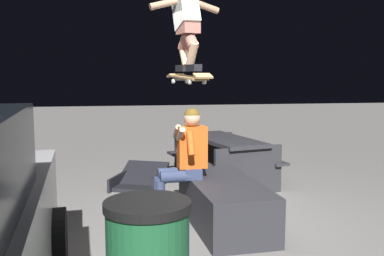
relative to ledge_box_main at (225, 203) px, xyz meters
name	(u,v)px	position (x,y,z in m)	size (l,w,h in m)	color
ground_plane	(214,229)	(-0.10, 0.15, -0.26)	(40.00, 40.00, 0.00)	slate
ledge_box_main	(225,203)	(0.00, 0.00, 0.00)	(1.70, 0.75, 0.53)	#28282D
person_sitting_on_ledge	(183,158)	(0.26, 0.45, 0.50)	(0.59, 0.76, 1.36)	#2D3856
skateboard	(188,78)	(0.38, 0.37, 1.46)	(1.04, 0.42, 0.13)	#AD8451
skater_airborne	(186,19)	(0.43, 0.38, 2.15)	(0.64, 0.88, 1.12)	black
kicker_ramp	(140,182)	(2.01, 0.88, -0.19)	(1.11, 1.02, 0.42)	black
picnic_table_back	(224,153)	(1.94, -0.47, 0.24)	(1.97, 1.71, 0.75)	#28282D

